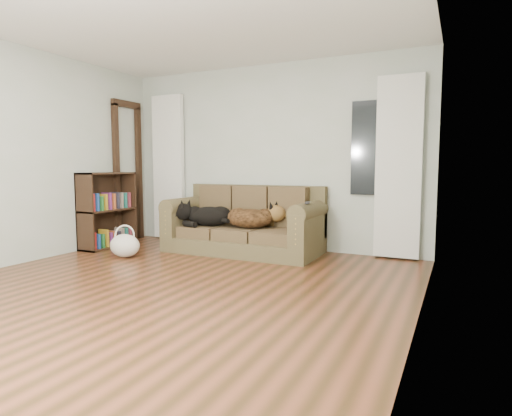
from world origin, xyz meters
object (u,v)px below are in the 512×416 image
at_px(sofa, 243,219).
at_px(bookshelf, 108,213).
at_px(dog_black_lab, 206,216).
at_px(tote_bag, 125,245).
at_px(dog_shepherd, 253,217).

distance_m(sofa, bookshelf, 2.01).
distance_m(dog_black_lab, bookshelf, 1.49).
xyz_separation_m(sofa, bookshelf, (-1.95, -0.50, 0.05)).
height_order(sofa, bookshelf, bookshelf).
bearing_deg(tote_bag, dog_shepherd, 33.47).
relative_size(sofa, dog_shepherd, 3.22).
height_order(sofa, dog_black_lab, sofa).
bearing_deg(dog_black_lab, bookshelf, -171.36).
xyz_separation_m(dog_black_lab, tote_bag, (-0.71, -0.84, -0.32)).
bearing_deg(bookshelf, sofa, 13.16).
distance_m(dog_shepherd, tote_bag, 1.70).
xyz_separation_m(dog_black_lab, bookshelf, (-1.44, -0.39, 0.02)).
height_order(tote_bag, bookshelf, bookshelf).
relative_size(sofa, tote_bag, 5.06).
height_order(sofa, tote_bag, sofa).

